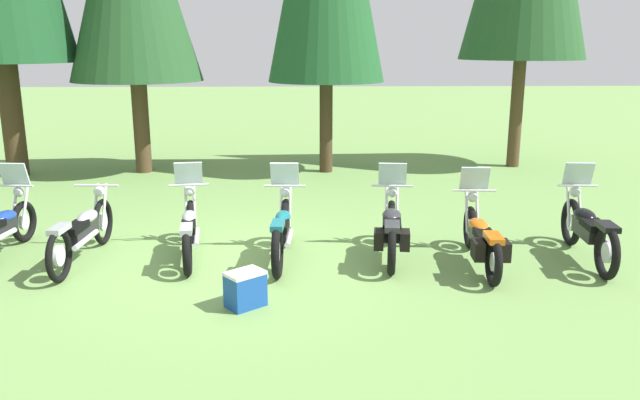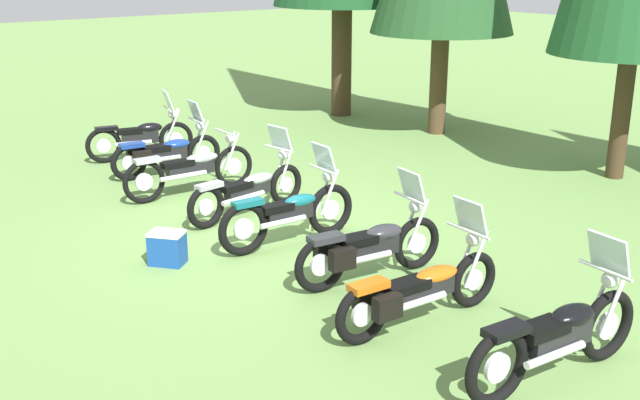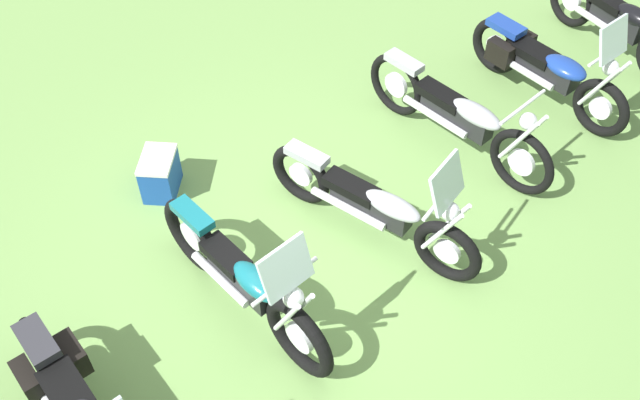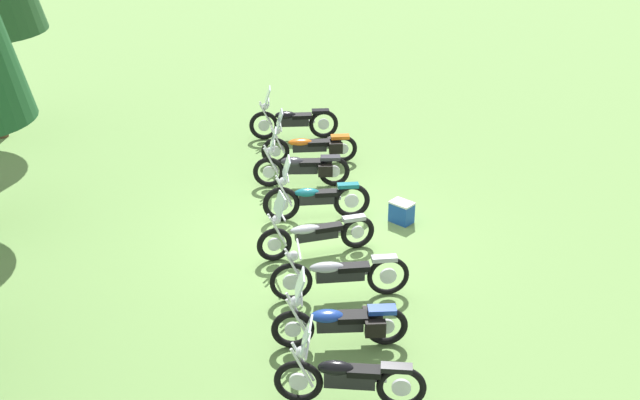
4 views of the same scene
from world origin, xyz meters
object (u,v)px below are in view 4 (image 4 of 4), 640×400
Objects in this scene: motorcycle_6 at (311,146)px; motorcycle_7 at (293,121)px; motorcycle_3 at (315,234)px; motorcycle_5 at (302,167)px; motorcycle_4 at (315,199)px; motorcycle_2 at (339,274)px; motorcycle_0 at (347,378)px; motorcycle_1 at (342,322)px; picnic_cooler at (402,212)px.

motorcycle_6 is 1.01× the size of motorcycle_7.
motorcycle_7 is (1.65, 0.22, 0.05)m from motorcycle_6.
motorcycle_3 is 3.08m from motorcycle_5.
motorcycle_7 is at bearing -88.36° from motorcycle_4.
motorcycle_2 is at bearing 97.26° from motorcycle_5.
motorcycle_0 is 2.77m from motorcycle_2.
motorcycle_0 reaches higher than motorcycle_3.
motorcycle_3 is at bearing 86.13° from motorcycle_6.
motorcycle_0 is 0.91× the size of motorcycle_3.
motorcycle_3 is at bearing 93.78° from motorcycle_5.
motorcycle_1 is 2.92m from motorcycle_3.
motorcycle_3 is (1.55, 0.17, -0.02)m from motorcycle_2.
picnic_cooler is (-4.98, -1.58, -0.26)m from motorcycle_7.
motorcycle_5 is at bearing -78.92° from motorcycle_0.
motorcycle_5 is 2.72m from picnic_cooler.
motorcycle_5 is at bearing 92.15° from motorcycle_7.
motorcycle_0 is 10.29m from motorcycle_7.
motorcycle_1 is 7.28m from motorcycle_6.
motorcycle_1 is 0.94× the size of motorcycle_7.
motorcycle_5 reaches higher than motorcycle_2.
motorcycle_0 is at bearing 79.49° from motorcycle_3.
motorcycle_7 is at bearing -78.54° from motorcycle_6.
motorcycle_1 is at bearing -83.07° from motorcycle_0.
motorcycle_2 is (1.37, -0.21, 0.02)m from motorcycle_1.
motorcycle_2 is 4.62m from motorcycle_5.
motorcycle_3 is at bearing -78.49° from motorcycle_0.
motorcycle_4 is 0.97× the size of motorcycle_7.
motorcycle_3 is 1.44m from motorcycle_4.
motorcycle_4 is at bearing -80.15° from motorcycle_0.
motorcycle_1 is 0.99× the size of motorcycle_5.
motorcycle_1 is 0.88× the size of motorcycle_2.
motorcycle_0 is 0.92× the size of motorcycle_6.
motorcycle_0 is 0.87× the size of motorcycle_2.
motorcycle_6 is at bearing -99.28° from motorcycle_5.
motorcycle_4 is at bearing -87.34° from motorcycle_1.
motorcycle_0 is 7.37m from motorcycle_5.
motorcycle_0 is at bearing 157.51° from picnic_cooler.
motorcycle_1 is at bearing 95.33° from motorcycle_5.
motorcycle_5 is (3.07, -0.21, 0.02)m from motorcycle_3.
picnic_cooler is at bearing -110.74° from motorcycle_1.
picnic_cooler is at bearing -122.23° from motorcycle_2.
motorcycle_2 is 4.36× the size of picnic_cooler.
motorcycle_4 reaches higher than picnic_cooler.
motorcycle_4 is 1.03× the size of motorcycle_5.
motorcycle_3 is (4.28, -0.22, -0.03)m from motorcycle_0.
motorcycle_4 is at bearing 86.95° from motorcycle_6.
motorcycle_0 reaches higher than picnic_cooler.
motorcycle_2 is at bearing 144.90° from picnic_cooler.
motorcycle_1 is 4.42m from picnic_cooler.
motorcycle_6 is at bearing 102.95° from motorcycle_7.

